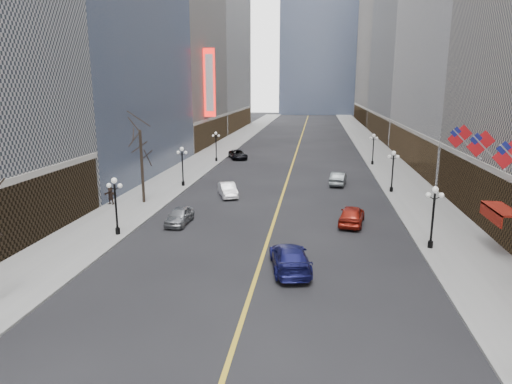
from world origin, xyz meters
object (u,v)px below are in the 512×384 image
(streetlamp_west_3, at_px, (216,143))
(car_nb_near, at_px, (179,216))
(car_sb_far, at_px, (338,178))
(car_sb_mid, at_px, (352,215))
(car_nb_far, at_px, (238,154))
(streetlamp_east_2, at_px, (393,167))
(streetlamp_west_2, at_px, (182,162))
(streetlamp_east_3, at_px, (373,146))
(car_nb_mid, at_px, (228,190))
(streetlamp_east_1, at_px, (433,211))
(car_sb_near, at_px, (290,258))
(streetlamp_west_1, at_px, (115,200))

(streetlamp_west_3, distance_m, car_nb_near, 32.57)
(car_sb_far, bearing_deg, car_sb_mid, 99.94)
(streetlamp_west_3, distance_m, car_nb_far, 4.94)
(streetlamp_east_2, distance_m, car_sb_mid, 13.67)
(streetlamp_west_2, relative_size, car_nb_near, 1.07)
(streetlamp_east_2, height_order, car_sb_mid, streetlamp_east_2)
(streetlamp_east_3, bearing_deg, car_sb_mid, -99.64)
(streetlamp_east_3, xyz_separation_m, car_nb_mid, (-17.53, -21.98, -2.17))
(streetlamp_east_1, xyz_separation_m, car_sb_near, (-9.80, -5.01, -2.08))
(streetlamp_west_3, xyz_separation_m, car_nb_near, (3.88, -32.26, -2.18))
(streetlamp_east_1, height_order, car_sb_near, streetlamp_east_1)
(car_nb_near, bearing_deg, streetlamp_east_2, 37.15)
(streetlamp_east_3, relative_size, car_nb_far, 0.87)
(car_nb_mid, relative_size, car_sb_near, 0.78)
(streetlamp_west_3, bearing_deg, streetlamp_west_2, -90.00)
(streetlamp_west_2, bearing_deg, streetlamp_west_3, 90.00)
(car_sb_far, bearing_deg, car_nb_near, 59.88)
(car_nb_near, height_order, car_sb_far, car_sb_far)
(car_nb_far, bearing_deg, car_sb_near, -97.36)
(streetlamp_west_1, xyz_separation_m, streetlamp_west_2, (0.00, 18.00, 0.00))
(car_nb_mid, height_order, car_sb_mid, car_sb_mid)
(car_nb_near, distance_m, car_sb_near, 13.22)
(car_sb_far, bearing_deg, streetlamp_east_3, -102.77)
(streetlamp_east_1, relative_size, car_sb_mid, 0.93)
(streetlamp_east_3, bearing_deg, streetlamp_west_1, -123.25)
(streetlamp_west_3, xyz_separation_m, car_nb_mid, (6.07, -21.98, -2.17))
(streetlamp_west_2, relative_size, car_nb_mid, 1.02)
(streetlamp_east_2, relative_size, car_sb_far, 0.96)
(streetlamp_east_3, relative_size, car_nb_mid, 1.02)
(streetlamp_east_2, xyz_separation_m, car_sb_mid, (-5.18, -12.48, -2.07))
(streetlamp_west_1, distance_m, streetlamp_west_2, 18.00)
(streetlamp_east_1, height_order, streetlamp_east_2, same)
(streetlamp_west_2, bearing_deg, car_nb_near, -74.77)
(streetlamp_east_3, distance_m, car_sb_mid, 30.99)
(streetlamp_east_2, relative_size, streetlamp_west_2, 1.00)
(streetlamp_west_1, distance_m, car_sb_far, 28.09)
(car_nb_near, height_order, car_sb_near, car_sb_near)
(car_sb_far, bearing_deg, streetlamp_west_3, -30.56)
(car_sb_mid, bearing_deg, streetlamp_east_2, -103.02)
(streetlamp_east_3, bearing_deg, streetlamp_east_2, -90.00)
(streetlamp_west_2, distance_m, car_sb_far, 18.44)
(streetlamp_west_1, height_order, car_sb_far, streetlamp_west_1)
(streetlamp_west_1, xyz_separation_m, car_sb_mid, (18.42, 5.52, -2.07))
(streetlamp_west_1, bearing_deg, streetlamp_east_1, 0.00)
(streetlamp_east_3, relative_size, streetlamp_west_2, 1.00)
(car_nb_far, bearing_deg, car_nb_near, -109.52)
(streetlamp_east_2, height_order, car_sb_near, streetlamp_east_2)
(streetlamp_east_1, relative_size, car_nb_near, 1.07)
(car_nb_mid, height_order, car_sb_near, car_sb_near)
(streetlamp_west_1, xyz_separation_m, car_nb_near, (3.88, 3.74, -2.18))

